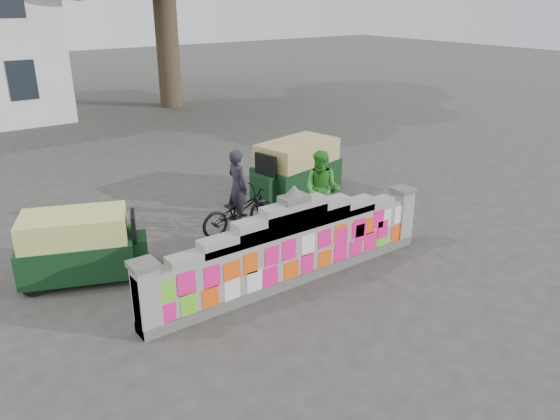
{
  "coord_description": "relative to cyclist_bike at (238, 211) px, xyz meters",
  "views": [
    {
      "loc": [
        -5.8,
        -7.52,
        5.29
      ],
      "look_at": [
        0.4,
        1.0,
        1.1
      ],
      "focal_mm": 35.0,
      "sensor_mm": 36.0,
      "label": 1
    }
  ],
  "objects": [
    {
      "name": "parapet_wall",
      "position": [
        -0.43,
        -2.71,
        0.23
      ],
      "size": [
        6.48,
        0.44,
        2.01
      ],
      "color": "#4C4C49",
      "rests_on": "ground"
    },
    {
      "name": "rickshaw_left",
      "position": [
        -3.72,
        -0.14,
        0.2
      ],
      "size": [
        2.56,
        1.86,
        1.38
      ],
      "rotation": [
        0.0,
        0.0,
        -0.38
      ],
      "color": "#113318",
      "rests_on": "ground"
    },
    {
      "name": "cyclist_bike",
      "position": [
        0.0,
        0.0,
        0.0
      ],
      "size": [
        1.99,
        0.75,
        1.04
      ],
      "primitive_type": "imported",
      "rotation": [
        0.0,
        0.0,
        1.6
      ],
      "color": "black",
      "rests_on": "ground"
    },
    {
      "name": "cyclist_rider",
      "position": [
        -0.0,
        0.0,
        0.36
      ],
      "size": [
        0.44,
        0.65,
        1.76
      ],
      "primitive_type": "imported",
      "rotation": [
        0.0,
        0.0,
        1.6
      ],
      "color": "black",
      "rests_on": "ground"
    },
    {
      "name": "rickshaw_right",
      "position": [
        2.56,
        1.14,
        0.29
      ],
      "size": [
        2.91,
        1.78,
        1.56
      ],
      "rotation": [
        0.0,
        0.0,
        3.35
      ],
      "color": "black",
      "rests_on": "ground"
    },
    {
      "name": "pedestrian",
      "position": [
        1.84,
        -0.84,
        0.41
      ],
      "size": [
        1.07,
        1.14,
        1.86
      ],
      "primitive_type": "imported",
      "rotation": [
        0.0,
        0.0,
        -1.02
      ],
      "color": "#329127",
      "rests_on": "ground"
    },
    {
      "name": "ground",
      "position": [
        -0.43,
        -2.7,
        -0.52
      ],
      "size": [
        100.0,
        100.0,
        0.0
      ],
      "primitive_type": "plane",
      "color": "#383533",
      "rests_on": "ground"
    }
  ]
}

